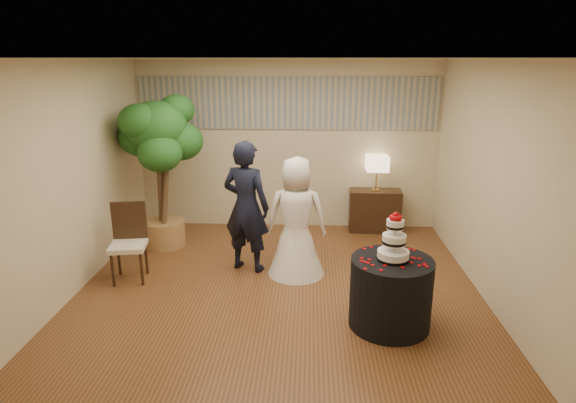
{
  "coord_description": "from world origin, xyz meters",
  "views": [
    {
      "loc": [
        0.37,
        -5.46,
        2.79
      ],
      "look_at": [
        0.1,
        0.4,
        1.05
      ],
      "focal_mm": 30.0,
      "sensor_mm": 36.0,
      "label": 1
    }
  ],
  "objects_px": {
    "wedding_cake": "(394,236)",
    "console": "(375,211)",
    "bride": "(296,217)",
    "table_lamp": "(377,173)",
    "ficus_tree": "(160,172)",
    "side_chair": "(128,244)",
    "groom": "(246,207)",
    "cake_table": "(391,293)"
  },
  "relations": [
    {
      "from": "wedding_cake",
      "to": "console",
      "type": "xyz_separation_m",
      "value": [
        0.21,
        3.02,
        -0.68
      ]
    },
    {
      "from": "bride",
      "to": "table_lamp",
      "type": "xyz_separation_m",
      "value": [
        1.26,
        1.74,
        0.19
      ]
    },
    {
      "from": "ficus_tree",
      "to": "bride",
      "type": "bearing_deg",
      "value": -23.9
    },
    {
      "from": "bride",
      "to": "side_chair",
      "type": "relative_size",
      "value": 1.59
    },
    {
      "from": "groom",
      "to": "cake_table",
      "type": "distance_m",
      "value": 2.28
    },
    {
      "from": "groom",
      "to": "cake_table",
      "type": "bearing_deg",
      "value": 160.31
    },
    {
      "from": "console",
      "to": "cake_table",
      "type": "bearing_deg",
      "value": -91.98
    },
    {
      "from": "ficus_tree",
      "to": "side_chair",
      "type": "xyz_separation_m",
      "value": [
        -0.09,
        -1.22,
        -0.67
      ]
    },
    {
      "from": "ficus_tree",
      "to": "table_lamp",
      "type": "bearing_deg",
      "value": 13.92
    },
    {
      "from": "cake_table",
      "to": "table_lamp",
      "type": "distance_m",
      "value": 3.09
    },
    {
      "from": "console",
      "to": "side_chair",
      "type": "distance_m",
      "value": 4.0
    },
    {
      "from": "wedding_cake",
      "to": "console",
      "type": "bearing_deg",
      "value": 85.97
    },
    {
      "from": "table_lamp",
      "to": "ficus_tree",
      "type": "height_order",
      "value": "ficus_tree"
    },
    {
      "from": "cake_table",
      "to": "wedding_cake",
      "type": "height_order",
      "value": "wedding_cake"
    },
    {
      "from": "table_lamp",
      "to": "side_chair",
      "type": "distance_m",
      "value": 4.03
    },
    {
      "from": "ficus_tree",
      "to": "wedding_cake",
      "type": "bearing_deg",
      "value": -35.13
    },
    {
      "from": "wedding_cake",
      "to": "ficus_tree",
      "type": "xyz_separation_m",
      "value": [
        -3.12,
        2.2,
        0.14
      ]
    },
    {
      "from": "wedding_cake",
      "to": "table_lamp",
      "type": "distance_m",
      "value": 3.03
    },
    {
      "from": "console",
      "to": "ficus_tree",
      "type": "bearing_deg",
      "value": -164.04
    },
    {
      "from": "bride",
      "to": "console",
      "type": "bearing_deg",
      "value": -122.97
    },
    {
      "from": "bride",
      "to": "table_lamp",
      "type": "relative_size",
      "value": 2.77
    },
    {
      "from": "console",
      "to": "ficus_tree",
      "type": "relative_size",
      "value": 0.36
    },
    {
      "from": "groom",
      "to": "cake_table",
      "type": "height_order",
      "value": "groom"
    },
    {
      "from": "console",
      "to": "side_chair",
      "type": "xyz_separation_m",
      "value": [
        -3.43,
        -2.05,
        0.15
      ]
    },
    {
      "from": "bride",
      "to": "wedding_cake",
      "type": "distance_m",
      "value": 1.67
    },
    {
      "from": "wedding_cake",
      "to": "side_chair",
      "type": "relative_size",
      "value": 0.52
    },
    {
      "from": "console",
      "to": "table_lamp",
      "type": "relative_size",
      "value": 1.46
    },
    {
      "from": "console",
      "to": "groom",
      "type": "bearing_deg",
      "value": -137.98
    },
    {
      "from": "groom",
      "to": "side_chair",
      "type": "relative_size",
      "value": 1.77
    },
    {
      "from": "cake_table",
      "to": "wedding_cake",
      "type": "distance_m",
      "value": 0.65
    },
    {
      "from": "console",
      "to": "ficus_tree",
      "type": "distance_m",
      "value": 3.53
    },
    {
      "from": "groom",
      "to": "cake_table",
      "type": "relative_size",
      "value": 2.05
    },
    {
      "from": "wedding_cake",
      "to": "groom",
      "type": "bearing_deg",
      "value": 141.05
    },
    {
      "from": "groom",
      "to": "wedding_cake",
      "type": "xyz_separation_m",
      "value": [
        1.73,
        -1.4,
        0.14
      ]
    },
    {
      "from": "console",
      "to": "bride",
      "type": "bearing_deg",
      "value": -123.91
    },
    {
      "from": "cake_table",
      "to": "ficus_tree",
      "type": "relative_size",
      "value": 0.37
    },
    {
      "from": "cake_table",
      "to": "bride",
      "type": "bearing_deg",
      "value": 129.43
    },
    {
      "from": "wedding_cake",
      "to": "ficus_tree",
      "type": "bearing_deg",
      "value": 144.87
    },
    {
      "from": "groom",
      "to": "ficus_tree",
      "type": "xyz_separation_m",
      "value": [
        -1.39,
        0.8,
        0.28
      ]
    },
    {
      "from": "cake_table",
      "to": "table_lamp",
      "type": "xyz_separation_m",
      "value": [
        0.21,
        3.02,
        0.61
      ]
    },
    {
      "from": "cake_table",
      "to": "console",
      "type": "bearing_deg",
      "value": 85.97
    },
    {
      "from": "groom",
      "to": "ficus_tree",
      "type": "bearing_deg",
      "value": -10.58
    }
  ]
}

